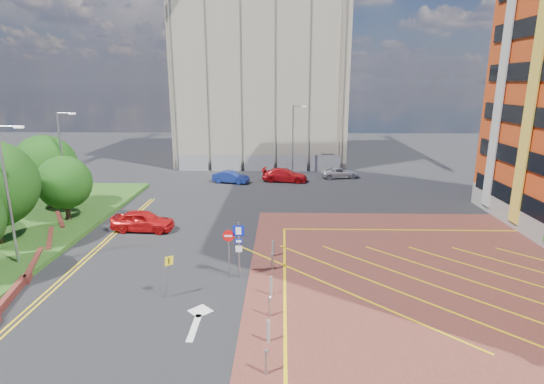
{
  "coord_description": "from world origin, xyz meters",
  "views": [
    {
      "loc": [
        2.84,
        -20.47,
        10.47
      ],
      "look_at": [
        2.2,
        5.15,
        3.82
      ],
      "focal_mm": 28.0,
      "sensor_mm": 36.0,
      "label": 1
    }
  ],
  "objects_px": {
    "tree_c": "(64,183)",
    "warning_sign": "(167,271)",
    "car_blue_back": "(231,177)",
    "car_red_back": "(285,175)",
    "lamp_back": "(294,137)",
    "lamp_left_far": "(63,159)",
    "car_red_left": "(143,221)",
    "lamp_left_near": "(8,190)",
    "car_silver_back": "(340,173)",
    "sign_cluster": "(235,244)",
    "tree_d": "(45,166)"
  },
  "relations": [
    {
      "from": "sign_cluster",
      "to": "warning_sign",
      "type": "bearing_deg",
      "value": -143.02
    },
    {
      "from": "tree_d",
      "to": "sign_cluster",
      "type": "height_order",
      "value": "tree_d"
    },
    {
      "from": "tree_d",
      "to": "car_red_left",
      "type": "height_order",
      "value": "tree_d"
    },
    {
      "from": "warning_sign",
      "to": "car_blue_back",
      "type": "bearing_deg",
      "value": 89.68
    },
    {
      "from": "car_blue_back",
      "to": "warning_sign",
      "type": "bearing_deg",
      "value": -165.93
    },
    {
      "from": "warning_sign",
      "to": "car_red_back",
      "type": "distance_m",
      "value": 26.55
    },
    {
      "from": "lamp_back",
      "to": "sign_cluster",
      "type": "bearing_deg",
      "value": -97.97
    },
    {
      "from": "lamp_left_near",
      "to": "warning_sign",
      "type": "bearing_deg",
      "value": -19.34
    },
    {
      "from": "warning_sign",
      "to": "car_silver_back",
      "type": "relative_size",
      "value": 0.53
    },
    {
      "from": "lamp_left_far",
      "to": "lamp_back",
      "type": "height_order",
      "value": "lamp_left_far"
    },
    {
      "from": "lamp_left_near",
      "to": "car_red_left",
      "type": "relative_size",
      "value": 1.79
    },
    {
      "from": "lamp_left_near",
      "to": "warning_sign",
      "type": "xyz_separation_m",
      "value": [
        9.59,
        -3.37,
        -3.23
      ]
    },
    {
      "from": "sign_cluster",
      "to": "warning_sign",
      "type": "height_order",
      "value": "sign_cluster"
    },
    {
      "from": "sign_cluster",
      "to": "warning_sign",
      "type": "xyz_separation_m",
      "value": [
        -3.12,
        -2.35,
        -0.52
      ]
    },
    {
      "from": "lamp_back",
      "to": "sign_cluster",
      "type": "distance_m",
      "value": 27.38
    },
    {
      "from": "lamp_back",
      "to": "car_red_left",
      "type": "xyz_separation_m",
      "value": [
        -11.32,
        -19.56,
        -3.6
      ]
    },
    {
      "from": "tree_c",
      "to": "car_red_back",
      "type": "relative_size",
      "value": 1.0
    },
    {
      "from": "warning_sign",
      "to": "car_silver_back",
      "type": "bearing_deg",
      "value": 66.47
    },
    {
      "from": "tree_d",
      "to": "lamp_back",
      "type": "relative_size",
      "value": 0.76
    },
    {
      "from": "lamp_back",
      "to": "car_red_back",
      "type": "height_order",
      "value": "lamp_back"
    },
    {
      "from": "lamp_left_far",
      "to": "tree_c",
      "type": "bearing_deg",
      "value": -65.29
    },
    {
      "from": "lamp_left_far",
      "to": "car_red_back",
      "type": "bearing_deg",
      "value": 35.55
    },
    {
      "from": "car_red_back",
      "to": "lamp_left_near",
      "type": "bearing_deg",
      "value": 153.55
    },
    {
      "from": "car_blue_back",
      "to": "car_red_back",
      "type": "height_order",
      "value": "car_red_back"
    },
    {
      "from": "sign_cluster",
      "to": "car_silver_back",
      "type": "height_order",
      "value": "sign_cluster"
    },
    {
      "from": "lamp_back",
      "to": "car_red_back",
      "type": "distance_m",
      "value": 5.15
    },
    {
      "from": "tree_c",
      "to": "lamp_left_far",
      "type": "height_order",
      "value": "lamp_left_far"
    },
    {
      "from": "lamp_left_far",
      "to": "lamp_left_near",
      "type": "bearing_deg",
      "value": -78.69
    },
    {
      "from": "lamp_left_far",
      "to": "sign_cluster",
      "type": "xyz_separation_m",
      "value": [
        14.72,
        -11.02,
        -2.71
      ]
    },
    {
      "from": "tree_c",
      "to": "tree_d",
      "type": "xyz_separation_m",
      "value": [
        -3.0,
        3.0,
        0.68
      ]
    },
    {
      "from": "sign_cluster",
      "to": "warning_sign",
      "type": "relative_size",
      "value": 1.43
    },
    {
      "from": "car_red_left",
      "to": "lamp_left_near",
      "type": "bearing_deg",
      "value": 145.42
    },
    {
      "from": "warning_sign",
      "to": "car_red_left",
      "type": "relative_size",
      "value": 0.5
    },
    {
      "from": "tree_c",
      "to": "sign_cluster",
      "type": "relative_size",
      "value": 1.53
    },
    {
      "from": "tree_c",
      "to": "lamp_back",
      "type": "xyz_separation_m",
      "value": [
        17.58,
        18.0,
        1.17
      ]
    },
    {
      "from": "lamp_left_near",
      "to": "car_silver_back",
      "type": "relative_size",
      "value": 1.9
    },
    {
      "from": "lamp_left_near",
      "to": "car_red_left",
      "type": "bearing_deg",
      "value": 51.23
    },
    {
      "from": "sign_cluster",
      "to": "car_blue_back",
      "type": "relative_size",
      "value": 0.83
    },
    {
      "from": "sign_cluster",
      "to": "warning_sign",
      "type": "distance_m",
      "value": 3.95
    },
    {
      "from": "car_red_left",
      "to": "warning_sign",
      "type": "bearing_deg",
      "value": -151.58
    },
    {
      "from": "tree_c",
      "to": "warning_sign",
      "type": "bearing_deg",
      "value": -46.81
    },
    {
      "from": "tree_c",
      "to": "warning_sign",
      "type": "xyz_separation_m",
      "value": [
        10.67,
        -11.37,
        -1.76
      ]
    },
    {
      "from": "tree_d",
      "to": "sign_cluster",
      "type": "distance_m",
      "value": 20.74
    },
    {
      "from": "car_red_back",
      "to": "tree_d",
      "type": "bearing_deg",
      "value": 128.55
    },
    {
      "from": "car_red_back",
      "to": "warning_sign",
      "type": "bearing_deg",
      "value": 175.24
    },
    {
      "from": "car_blue_back",
      "to": "tree_c",
      "type": "bearing_deg",
      "value": 156.04
    },
    {
      "from": "car_red_left",
      "to": "car_silver_back",
      "type": "bearing_deg",
      "value": -38.32
    },
    {
      "from": "tree_c",
      "to": "lamp_back",
      "type": "distance_m",
      "value": 25.19
    },
    {
      "from": "tree_d",
      "to": "car_blue_back",
      "type": "relative_size",
      "value": 1.57
    },
    {
      "from": "tree_c",
      "to": "car_silver_back",
      "type": "distance_m",
      "value": 28.28
    }
  ]
}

